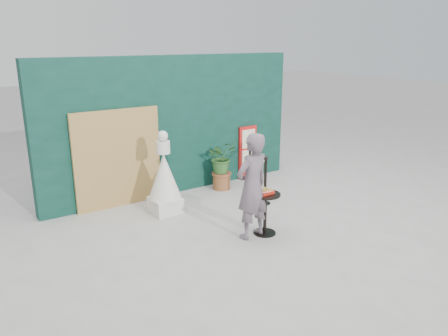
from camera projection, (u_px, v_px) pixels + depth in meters
The scene contains 10 objects.
ground at pixel (263, 240), 7.50m from camera, with size 60.00×60.00×0.00m, color #ADAAA5.
back_wall at pixel (174, 125), 9.57m from camera, with size 6.00×0.30×3.00m, color #0A2E25.
bamboo_fence at pixel (118, 159), 8.79m from camera, with size 1.80×0.08×2.00m, color tan.
woman at pixel (252, 186), 7.38m from camera, with size 0.67×0.44×1.85m, color #63555F.
menu_board at pixel (248, 152), 10.69m from camera, with size 0.50×0.07×1.30m.
statue at pixel (164, 180), 8.53m from camera, with size 0.65×0.65×1.65m.
cafe_table at pixel (265, 207), 7.62m from camera, with size 0.52×0.52×0.75m.
food_basket at pixel (266, 192), 7.55m from camera, with size 0.26×0.19×0.11m.
planter at pixel (221, 162), 9.90m from camera, with size 0.66×0.57×1.12m.
stanchion_barrier at pixel (257, 171), 9.70m from camera, with size 0.84×1.54×1.03m.
Camera 1 is at (-4.42, -5.26, 3.32)m, focal length 35.00 mm.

